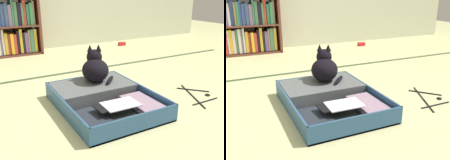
# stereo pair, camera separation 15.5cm
# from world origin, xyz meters

# --- Properties ---
(ground_plane) EXTENTS (10.00, 10.00, 0.00)m
(ground_plane) POSITION_xyz_m (0.00, 0.00, 0.00)
(ground_plane) COLOR #C4C38A
(tatami_border) EXTENTS (4.80, 0.05, 0.00)m
(tatami_border) POSITION_xyz_m (0.00, 1.15, 0.00)
(tatami_border) COLOR #3C4D31
(tatami_border) RESTS_ON ground_plane
(open_suitcase) EXTENTS (0.62, 0.82, 0.12)m
(open_suitcase) POSITION_xyz_m (0.15, 0.30, 0.05)
(open_suitcase) COLOR #2B527F
(open_suitcase) RESTS_ON ground_plane
(black_cat) EXTENTS (0.30, 0.31, 0.29)m
(black_cat) POSITION_xyz_m (0.20, 0.49, 0.22)
(black_cat) COLOR black
(black_cat) RESTS_ON open_suitcase
(clothes_hanger) EXTENTS (0.32, 0.44, 0.01)m
(clothes_hanger) POSITION_xyz_m (0.89, 0.06, 0.01)
(clothes_hanger) COLOR black
(clothes_hanger) RESTS_ON ground_plane
(small_red_pouch) EXTENTS (0.10, 0.07, 0.05)m
(small_red_pouch) POSITION_xyz_m (1.41, 2.06, 0.02)
(small_red_pouch) COLOR red
(small_red_pouch) RESTS_ON ground_plane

